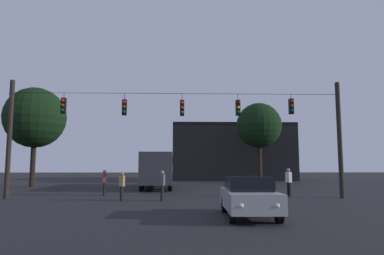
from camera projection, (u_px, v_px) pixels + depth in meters
The scene contains 11 objects.
ground_plane at pixel (178, 190), 28.52m from camera, with size 168.00×168.00×0.00m, color black.
overhead_signal_span at pixel (178, 128), 21.26m from camera, with size 20.35×0.44×7.14m.
city_bus at pixel (157, 167), 31.15m from camera, with size 3.10×11.12×3.00m.
car_near_right at pixel (248, 196), 13.27m from camera, with size 1.93×4.38×1.52m.
pedestrian_crossing_left at pixel (104, 181), 22.97m from camera, with size 0.31×0.40×1.68m.
pedestrian_crossing_center at pixel (289, 180), 22.44m from camera, with size 0.36×0.42×1.79m.
pedestrian_crossing_right at pixel (162, 184), 19.57m from camera, with size 0.32×0.41×1.68m.
pedestrian_near_bus at pixel (122, 184), 19.41m from camera, with size 0.29×0.39×1.62m.
corner_building at pixel (230, 153), 52.18m from camera, with size 16.69×12.71×7.79m.
tree_left_silhouette at pixel (35, 118), 33.63m from camera, with size 5.81×5.81×9.50m.
tree_behind_building at pixel (259, 126), 41.57m from camera, with size 5.35×5.35×9.45m.
Camera 1 is at (0.29, -4.43, 1.90)m, focal length 32.67 mm.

